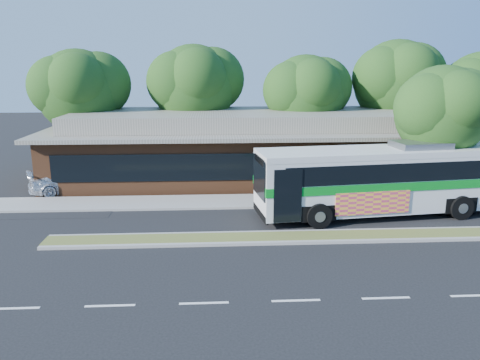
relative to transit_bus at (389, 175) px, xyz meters
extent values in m
plane|color=black|center=(-3.22, -3.81, -2.09)|extent=(120.00, 120.00, 0.00)
cube|color=#4F5D27|center=(-3.22, -3.21, -2.01)|extent=(26.00, 1.10, 0.15)
cube|color=gray|center=(-3.22, 2.59, -2.03)|extent=(44.00, 2.60, 0.12)
cube|color=black|center=(-21.22, 6.19, -2.08)|extent=(14.00, 12.00, 0.01)
cube|color=brown|center=(-3.22, 9.19, -0.49)|extent=(32.00, 10.00, 3.20)
cube|color=#6C675B|center=(-3.22, 9.19, 1.23)|extent=(33.20, 11.20, 0.24)
cube|color=#6C675B|center=(-3.22, 9.19, 1.86)|extent=(30.00, 8.00, 1.00)
cube|color=black|center=(-3.22, 4.16, -0.39)|extent=(30.00, 0.06, 1.60)
cylinder|color=black|center=(-18.22, 11.19, -0.09)|extent=(0.44, 0.44, 3.99)
sphere|color=#1F4316|center=(-18.22, 11.19, 3.64)|extent=(5.80, 5.80, 5.80)
sphere|color=#1F4316|center=(-16.92, 11.63, 4.11)|extent=(4.52, 4.52, 4.52)
cylinder|color=black|center=(-10.22, 12.19, 0.01)|extent=(0.44, 0.44, 4.20)
sphere|color=#1F4316|center=(-10.22, 12.19, 3.91)|extent=(6.00, 6.00, 6.00)
sphere|color=#1F4316|center=(-8.87, 12.64, 4.39)|extent=(4.68, 4.68, 4.68)
cylinder|color=black|center=(-2.22, 11.19, -0.20)|extent=(0.44, 0.44, 3.78)
sphere|color=#1F4316|center=(-2.22, 11.19, 3.37)|extent=(5.60, 5.60, 5.60)
sphere|color=#1F4316|center=(-0.96, 11.61, 3.82)|extent=(4.37, 4.37, 4.37)
cylinder|color=black|center=(4.78, 12.19, 0.12)|extent=(0.44, 0.44, 4.41)
sphere|color=#1F4316|center=(4.78, 12.19, 4.18)|extent=(6.20, 6.20, 6.20)
sphere|color=#1F4316|center=(6.17, 12.66, 4.68)|extent=(4.84, 4.84, 4.84)
cylinder|color=black|center=(10.78, 11.19, -0.16)|extent=(0.44, 0.44, 3.86)
cube|color=silver|center=(-0.06, -0.01, -0.18)|extent=(13.52, 4.43, 3.05)
cube|color=black|center=(0.27, 0.03, 0.43)|extent=(12.47, 4.36, 0.92)
cube|color=silver|center=(-0.06, -0.01, 1.21)|extent=(13.54, 4.46, 0.29)
cube|color=#057F1D|center=(-0.06, -0.01, -0.28)|extent=(13.59, 4.51, 0.42)
cube|color=black|center=(-6.67, -0.83, 0.18)|extent=(0.37, 2.47, 1.89)
cube|color=#BF385A|center=(-1.31, -1.62, -0.98)|extent=(3.74, 0.52, 1.11)
cube|color=slate|center=(1.58, 0.20, 1.50)|extent=(2.85, 2.08, 0.33)
cylinder|color=black|center=(-3.95, -1.89, -1.48)|extent=(1.26, 0.54, 1.22)
cylinder|color=black|center=(-4.29, 0.87, -1.48)|extent=(1.26, 0.54, 1.22)
cylinder|color=black|center=(3.40, -0.97, -1.48)|extent=(1.26, 0.54, 1.22)
cylinder|color=black|center=(3.06, 1.78, -1.48)|extent=(1.26, 0.54, 1.22)
imported|color=silver|center=(-17.39, 5.42, -1.36)|extent=(5.42, 3.88, 1.46)
cylinder|color=black|center=(3.16, 1.49, -0.26)|extent=(0.44, 0.44, 3.66)
sphere|color=#1F4316|center=(3.16, 1.49, 3.02)|extent=(4.84, 4.84, 4.84)
sphere|color=#1F4316|center=(4.24, 1.86, 3.41)|extent=(3.77, 3.77, 3.77)
camera|label=1|loc=(-8.83, -22.57, 5.38)|focal=35.00mm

